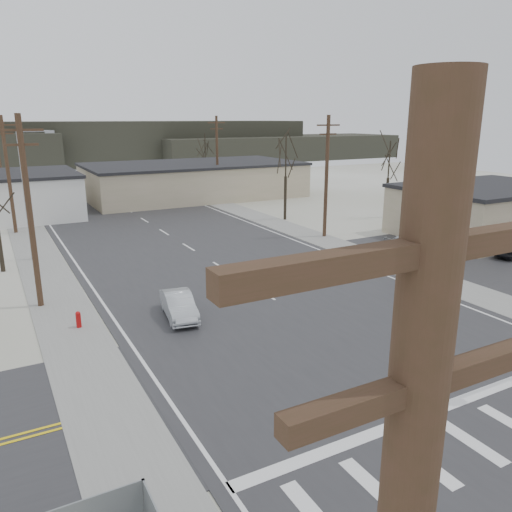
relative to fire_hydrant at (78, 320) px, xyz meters
The scene contains 22 objects.
ground 12.97m from the fire_hydrant, 38.11° to the right, with size 140.00×140.00×0.00m, color white.
main_road 12.38m from the fire_hydrant, 34.46° to the left, with size 18.00×110.00×0.05m, color #29292C.
cross_road 12.97m from the fire_hydrant, 38.11° to the right, with size 90.00×10.00×0.04m, color #29292C.
sidewalk_left 12.01m from the fire_hydrant, 91.91° to the left, with size 3.00×90.00×0.06m, color gray.
sidewalk_right 24.02m from the fire_hydrant, 29.98° to the left, with size 3.00×90.00×0.06m, color gray.
fire_hydrant is the anchor object (origin of this frame).
building_right_far 41.32m from the fire_hydrant, 60.70° to the left, with size 26.30×14.30×4.30m.
building_lot 34.48m from the fire_hydrant, ahead, with size 14.30×10.30×4.30m.
upole_left_b 6.36m from the fire_hydrant, 108.00° to the left, with size 2.20×0.30×10.00m.
upole_left_c 24.50m from the fire_hydrant, 93.10° to the left, with size 2.20×0.30×10.00m.
upole_right_a 24.37m from the fire_hydrant, 24.74° to the left, with size 2.20×0.30×10.00m.
upole_right_b 38.96m from the fire_hydrant, 55.86° to the left, with size 2.20×0.30×10.00m.
streetlight_main 14.76m from the fire_hydrant, 92.46° to the left, with size 2.40×0.25×9.00m.
tree_right_mid 29.48m from the fire_hydrant, 38.41° to the left, with size 3.74×3.74×8.33m.
tree_right_far 50.96m from the fire_hydrant, 60.20° to the left, with size 3.52×3.52×7.84m.
tree_lot 35.48m from the fire_hydrant, 23.50° to the left, with size 3.52×3.52×7.84m.
hill_center 91.63m from the fire_hydrant, 74.02° to the left, with size 80.00×18.00×9.00m, color #333026.
hill_right 101.75m from the fire_hydrant, 53.72° to the left, with size 60.00×18.00×5.50m, color #333026.
sedan_crossing 4.81m from the fire_hydrant, 12.60° to the right, with size 1.34×3.84×1.27m, color #9FA4AA.
car_far_a 33.98m from the fire_hydrant, 70.71° to the left, with size 2.36×5.80×1.68m, color black.
car_far_b 51.48m from the fire_hydrant, 80.11° to the left, with size 1.52×3.77×1.28m, color black.
car_parked_silver 24.51m from the fire_hydrant, ahead, with size 1.96×4.83×1.40m, color gray.
Camera 1 is at (-13.27, -15.57, 9.79)m, focal length 35.00 mm.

